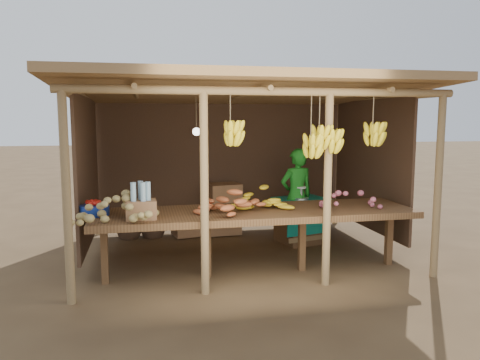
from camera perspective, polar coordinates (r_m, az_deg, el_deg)
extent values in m
plane|color=brown|center=(6.82, 0.00, -8.78)|extent=(60.00, 60.00, 0.00)
cylinder|color=olive|center=(5.04, -20.38, -2.21)|extent=(0.09, 0.09, 2.20)
cylinder|color=olive|center=(6.04, 22.99, -0.80)|extent=(0.09, 0.09, 2.20)
cylinder|color=olive|center=(7.99, -17.19, 1.32)|extent=(0.09, 0.09, 2.20)
cylinder|color=olive|center=(8.66, 11.68, 1.94)|extent=(0.09, 0.09, 2.20)
cylinder|color=olive|center=(5.02, -4.36, -1.80)|extent=(0.09, 0.09, 2.20)
cylinder|color=olive|center=(5.37, 10.61, -1.29)|extent=(0.09, 0.09, 2.20)
cylinder|color=olive|center=(5.10, 3.48, 10.76)|extent=(4.40, 0.09, 0.09)
cylinder|color=olive|center=(8.03, -2.20, 9.53)|extent=(4.40, 0.09, 0.09)
cube|color=#9E774A|center=(6.56, 0.00, 10.80)|extent=(4.70, 3.50, 0.28)
cube|color=#4D3423|center=(8.03, -2.14, 2.46)|extent=(4.20, 0.04, 1.98)
cube|color=#4D3423|center=(6.69, -18.09, 1.11)|extent=(0.04, 2.40, 1.98)
cube|color=#4D3423|center=(7.47, 15.51, 1.83)|extent=(0.04, 2.40, 1.98)
cube|color=brown|center=(5.74, 1.93, -4.07)|extent=(3.90, 1.05, 0.08)
cube|color=brown|center=(5.69, -16.19, -8.59)|extent=(0.08, 0.08, 0.72)
cube|color=brown|center=(5.72, -4.00, -8.23)|extent=(0.08, 0.08, 0.72)
cube|color=brown|center=(5.99, 7.55, -7.56)|extent=(0.08, 0.08, 0.72)
cube|color=brown|center=(6.48, 17.69, -6.71)|extent=(0.08, 0.08, 0.72)
cylinder|color=navy|center=(5.66, -17.32, -3.53)|extent=(0.34, 0.34, 0.12)
cube|color=#8A5F3E|center=(5.33, -11.96, -3.53)|extent=(0.34, 0.27, 0.21)
imported|color=#1B7D1F|center=(7.22, 6.90, -1.97)|extent=(0.59, 0.44, 1.46)
cube|color=brown|center=(7.37, 7.53, -5.11)|extent=(0.80, 0.73, 0.63)
cube|color=#0B8272|center=(7.30, 7.57, -2.47)|extent=(0.89, 0.81, 0.06)
cube|color=#8A5F3E|center=(7.79, -2.00, -4.99)|extent=(0.57, 0.48, 0.42)
cube|color=#8A5F3E|center=(7.72, -2.01, -1.98)|extent=(0.57, 0.48, 0.42)
cube|color=#8A5F3E|center=(7.72, -6.19, -5.15)|extent=(0.57, 0.48, 0.42)
ellipsoid|color=#4D3423|center=(7.74, -13.38, -5.18)|extent=(0.41, 0.41, 0.56)
ellipsoid|color=#4D3423|center=(7.73, -10.59, -5.11)|extent=(0.41, 0.41, 0.56)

